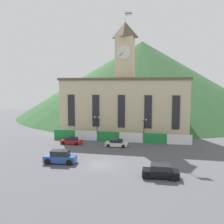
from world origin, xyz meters
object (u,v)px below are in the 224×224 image
(car_blue_van, at_px, (60,157))
(car_white_taxi, at_px, (116,143))
(car_black_suv, at_px, (161,172))
(street_lamp_far_left, at_px, (144,125))
(street_lamp_far_right, at_px, (97,123))
(car_red_sedan, at_px, (71,141))

(car_blue_van, relative_size, car_white_taxi, 1.17)
(car_blue_van, relative_size, car_black_suv, 1.06)
(car_blue_van, height_order, car_white_taxi, car_blue_van)
(car_white_taxi, bearing_deg, car_blue_van, 60.94)
(street_lamp_far_left, relative_size, car_white_taxi, 1.13)
(car_blue_van, bearing_deg, car_white_taxi, 56.11)
(street_lamp_far_right, relative_size, car_black_suv, 1.08)
(car_blue_van, height_order, car_black_suv, car_blue_van)
(car_blue_van, height_order, car_red_sedan, car_blue_van)
(car_blue_van, distance_m, car_black_suv, 16.16)
(car_blue_van, bearing_deg, car_red_sedan, 97.95)
(street_lamp_far_left, xyz_separation_m, car_black_suv, (3.93, -21.33, -2.86))
(car_blue_van, bearing_deg, car_black_suv, -16.67)
(car_blue_van, xyz_separation_m, car_white_taxi, (6.82, 12.49, -0.27))
(street_lamp_far_right, height_order, car_red_sedan, street_lamp_far_right)
(street_lamp_far_right, relative_size, car_red_sedan, 1.20)
(street_lamp_far_left, bearing_deg, car_blue_van, -123.32)
(street_lamp_far_right, relative_size, car_blue_van, 1.02)
(street_lamp_far_right, bearing_deg, car_white_taxi, -44.98)
(street_lamp_far_right, bearing_deg, car_red_sedan, -128.04)
(car_black_suv, distance_m, car_red_sedan, 24.71)
(car_white_taxi, bearing_deg, street_lamp_far_right, -45.40)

